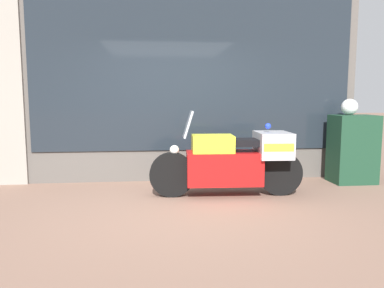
% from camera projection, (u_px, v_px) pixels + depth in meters
% --- Properties ---
extents(ground_plane, '(60.00, 60.00, 0.00)m').
position_uv_depth(ground_plane, '(177.00, 210.00, 4.92)').
color(ground_plane, '#7A5B4C').
extents(shop_building, '(6.76, 0.55, 4.18)m').
position_uv_depth(shop_building, '(145.00, 62.00, 6.59)').
color(shop_building, '#56514C').
rests_on(shop_building, ground).
extents(window_display, '(5.38, 0.30, 1.86)m').
position_uv_depth(window_display, '(191.00, 154.00, 6.90)').
color(window_display, slate).
rests_on(window_display, ground).
extents(paramedic_motorcycle, '(2.31, 0.67, 1.29)m').
position_uv_depth(paramedic_motorcycle, '(234.00, 160.00, 5.61)').
color(paramedic_motorcycle, black).
rests_on(paramedic_motorcycle, ground).
extents(utility_cabinet, '(0.72, 0.53, 1.18)m').
position_uv_depth(utility_cabinet, '(353.00, 149.00, 6.49)').
color(utility_cabinet, '#193D28').
rests_on(utility_cabinet, ground).
extents(white_helmet, '(0.28, 0.28, 0.28)m').
position_uv_depth(white_helmet, '(350.00, 107.00, 6.47)').
color(white_helmet, white).
rests_on(white_helmet, utility_cabinet).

